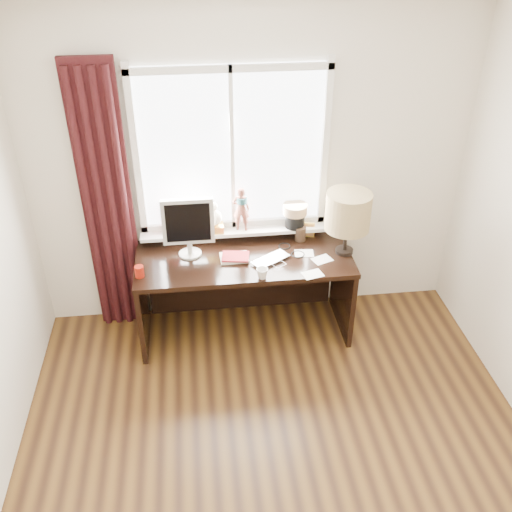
{
  "coord_description": "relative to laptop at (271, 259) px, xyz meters",
  "views": [
    {
      "loc": [
        -0.45,
        -2.12,
        3.19
      ],
      "look_at": [
        -0.05,
        1.25,
        1.0
      ],
      "focal_mm": 40.0,
      "sensor_mm": 36.0,
      "label": 1
    }
  ],
  "objects": [
    {
      "name": "laptop",
      "position": [
        0.0,
        0.0,
        0.0
      ],
      "size": [
        0.37,
        0.33,
        0.02
      ],
      "primitive_type": "imported",
      "rotation": [
        0.0,
        0.0,
        0.56
      ],
      "color": "silver",
      "rests_on": "desk"
    },
    {
      "name": "desk",
      "position": [
        -0.2,
        0.17,
        -0.26
      ],
      "size": [
        1.7,
        0.7,
        0.75
      ],
      "color": "black",
      "rests_on": "floor"
    },
    {
      "name": "notebook_stack",
      "position": [
        -0.28,
        0.06,
        0.0
      ],
      "size": [
        0.24,
        0.18,
        0.03
      ],
      "color": "beige",
      "rests_on": "desk"
    },
    {
      "name": "icon_frame",
      "position": [
        0.36,
        0.33,
        0.05
      ],
      "size": [
        0.1,
        0.04,
        0.13
      ],
      "color": "gold",
      "rests_on": "desk"
    },
    {
      "name": "mug",
      "position": [
        -0.1,
        -0.22,
        0.03
      ],
      "size": [
        0.12,
        0.12,
        0.09
      ],
      "primitive_type": "imported",
      "rotation": [
        0.0,
        0.0,
        1.03
      ],
      "color": "white",
      "rests_on": "desk"
    },
    {
      "name": "monitor",
      "position": [
        -0.62,
        0.17,
        0.27
      ],
      "size": [
        0.4,
        0.18,
        0.49
      ],
      "color": "beige",
      "rests_on": "desk"
    },
    {
      "name": "window",
      "position": [
        -0.24,
        0.4,
        0.55
      ],
      "size": [
        1.52,
        0.21,
        1.4
      ],
      "color": "white",
      "rests_on": "ground"
    },
    {
      "name": "wall_back",
      "position": [
        -0.1,
        0.45,
        0.54
      ],
      "size": [
        3.5,
        0.0,
        2.6
      ],
      "primitive_type": "cube",
      "rotation": [
        1.57,
        0.0,
        0.0
      ],
      "color": "beige",
      "rests_on": "ground"
    },
    {
      "name": "curtain",
      "position": [
        -1.23,
        0.35,
        0.35
      ],
      "size": [
        0.38,
        0.09,
        2.25
      ],
      "color": "black",
      "rests_on": "floor"
    },
    {
      "name": "loose_papers",
      "position": [
        0.32,
        -0.06,
        -0.01
      ],
      "size": [
        0.29,
        0.43,
        0.0
      ],
      "color": "white",
      "rests_on": "desk"
    },
    {
      "name": "desk_cables",
      "position": [
        0.08,
        0.07,
        -0.01
      ],
      "size": [
        0.43,
        0.32,
        0.01
      ],
      "color": "black",
      "rests_on": "desk"
    },
    {
      "name": "table_lamp",
      "position": [
        0.6,
        0.05,
        0.35
      ],
      "size": [
        0.35,
        0.35,
        0.52
      ],
      "color": "black",
      "rests_on": "desk"
    },
    {
      "name": "red_cup",
      "position": [
        -1.0,
        -0.1,
        0.03
      ],
      "size": [
        0.07,
        0.07,
        0.09
      ],
      "primitive_type": "cylinder",
      "color": "maroon",
      "rests_on": "desk"
    },
    {
      "name": "ceiling",
      "position": [
        -0.1,
        -1.55,
        1.84
      ],
      "size": [
        3.5,
        4.0,
        0.0
      ],
      "primitive_type": "cube",
      "color": "white",
      "rests_on": "wall_back"
    },
    {
      "name": "brush_holder",
      "position": [
        0.28,
        0.28,
        0.05
      ],
      "size": [
        0.09,
        0.09,
        0.25
      ],
      "color": "black",
      "rests_on": "desk"
    },
    {
      "name": "floor",
      "position": [
        -0.1,
        -1.55,
        -0.76
      ],
      "size": [
        3.5,
        4.0,
        0.0
      ],
      "primitive_type": "cube",
      "color": "brown",
      "rests_on": "ground"
    }
  ]
}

